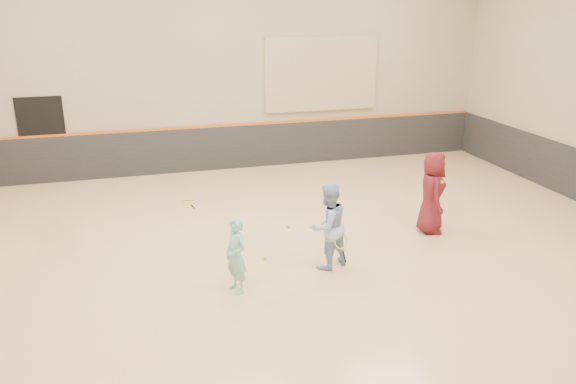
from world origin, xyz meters
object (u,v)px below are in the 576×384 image
object	(u,v)px
girl	(236,255)
spare_racket	(188,201)
young_man	(432,193)
instructor	(328,226)

from	to	relation	value
girl	spare_racket	bearing A→B (deg)	161.83
girl	young_man	xyz separation A→B (m)	(4.20, 1.37, 0.20)
instructor	young_man	bearing A→B (deg)	178.38
girl	young_man	world-z (taller)	young_man
girl	spare_racket	size ratio (longest dim) A/B	1.75
young_man	spare_racket	size ratio (longest dim) A/B	2.30
girl	instructor	world-z (taller)	instructor
young_man	instructor	bearing A→B (deg)	124.70
young_man	spare_racket	bearing A→B (deg)	70.53
instructor	spare_racket	bearing A→B (deg)	-85.31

